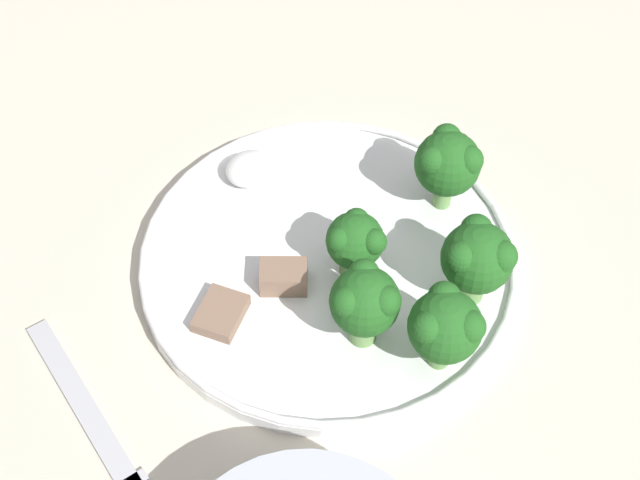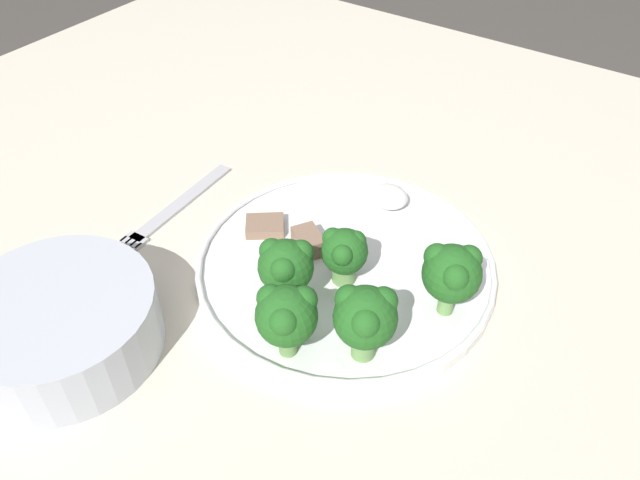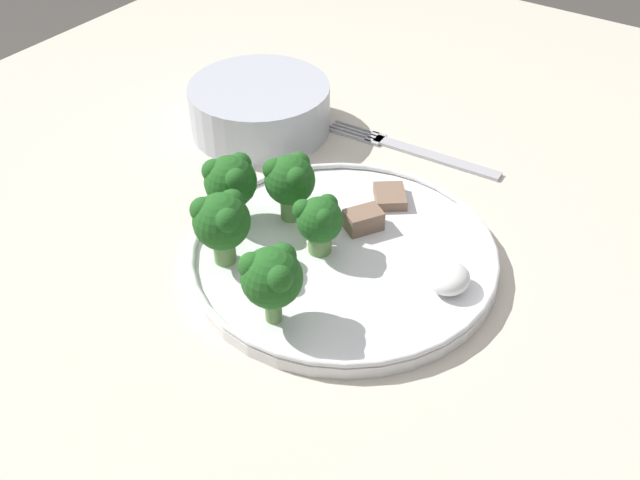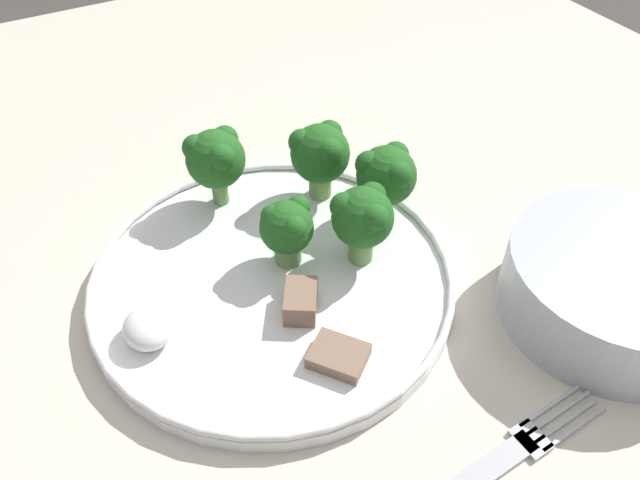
# 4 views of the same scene
# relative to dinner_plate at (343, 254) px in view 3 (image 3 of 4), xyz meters

# --- Properties ---
(table) EXTENTS (1.30, 1.19, 0.71)m
(table) POSITION_rel_dinner_plate_xyz_m (0.04, 0.02, -0.09)
(table) COLOR beige
(table) RESTS_ON ground_plane
(dinner_plate) EXTENTS (0.28, 0.28, 0.02)m
(dinner_plate) POSITION_rel_dinner_plate_xyz_m (0.00, 0.00, 0.00)
(dinner_plate) COLOR white
(dinner_plate) RESTS_ON table
(fork) EXTENTS (0.03, 0.21, 0.00)m
(fork) POSITION_rel_dinner_plate_xyz_m (0.20, 0.04, -0.01)
(fork) COLOR #B2B2B7
(fork) RESTS_ON table
(cream_bowl) EXTENTS (0.16, 0.16, 0.06)m
(cream_bowl) POSITION_rel_dinner_plate_xyz_m (0.15, 0.21, 0.02)
(cream_bowl) COLOR #B7BCC6
(cream_bowl) RESTS_ON table
(broccoli_floret_near_rim_left) EXTENTS (0.04, 0.04, 0.06)m
(broccoli_floret_near_rim_left) POSITION_rel_dinner_plate_xyz_m (-0.01, 0.02, 0.04)
(broccoli_floret_near_rim_left) COLOR #709E56
(broccoli_floret_near_rim_left) RESTS_ON dinner_plate
(broccoli_floret_center_left) EXTENTS (0.05, 0.05, 0.07)m
(broccoli_floret_center_left) POSITION_rel_dinner_plate_xyz_m (-0.02, 0.12, 0.05)
(broccoli_floret_center_left) COLOR #709E56
(broccoli_floret_center_left) RESTS_ON dinner_plate
(broccoli_floret_back_left) EXTENTS (0.05, 0.05, 0.07)m
(broccoli_floret_back_left) POSITION_rel_dinner_plate_xyz_m (-0.07, 0.08, 0.05)
(broccoli_floret_back_left) COLOR #709E56
(broccoli_floret_back_left) RESTS_ON dinner_plate
(broccoli_floret_front_left) EXTENTS (0.05, 0.05, 0.07)m
(broccoli_floret_front_left) POSITION_rel_dinner_plate_xyz_m (-0.10, 0.00, 0.05)
(broccoli_floret_front_left) COLOR #709E56
(broccoli_floret_front_left) RESTS_ON dinner_plate
(broccoli_floret_center_back) EXTENTS (0.05, 0.05, 0.07)m
(broccoli_floret_center_back) POSITION_rel_dinner_plate_xyz_m (0.02, 0.07, 0.05)
(broccoli_floret_center_back) COLOR #709E56
(broccoli_floret_center_back) RESTS_ON dinner_plate
(meat_slice_front_slice) EXTENTS (0.04, 0.04, 0.02)m
(meat_slice_front_slice) POSITION_rel_dinner_plate_xyz_m (0.04, 0.00, 0.01)
(meat_slice_front_slice) COLOR #846651
(meat_slice_front_slice) RESTS_ON dinner_plate
(meat_slice_middle_slice) EXTENTS (0.05, 0.05, 0.01)m
(meat_slice_middle_slice) POSITION_rel_dinner_plate_xyz_m (0.09, 0.01, 0.01)
(meat_slice_middle_slice) COLOR #846651
(meat_slice_middle_slice) RESTS_ON dinner_plate
(sauce_dollop) EXTENTS (0.04, 0.04, 0.02)m
(sauce_dollop) POSITION_rel_dinner_plate_xyz_m (0.01, -0.10, 0.01)
(sauce_dollop) COLOR white
(sauce_dollop) RESTS_ON dinner_plate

